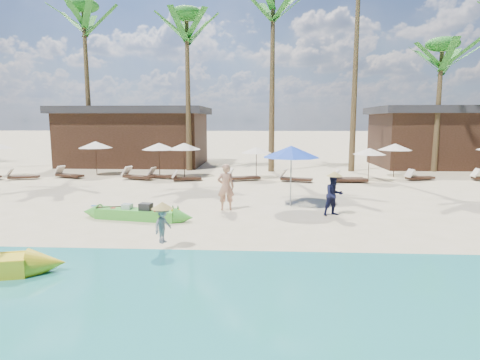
{
  "coord_description": "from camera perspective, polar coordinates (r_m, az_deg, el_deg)",
  "views": [
    {
      "loc": [
        1.54,
        -12.33,
        3.3
      ],
      "look_at": [
        0.75,
        2.0,
        1.17
      ],
      "focal_mm": 30.0,
      "sensor_mm": 36.0,
      "label": 1
    }
  ],
  "objects": [
    {
      "name": "lounger_4_left",
      "position": [
        23.44,
        -14.51,
        0.6
      ],
      "size": [
        1.99,
        1.18,
        0.65
      ],
      "rotation": [
        0.0,
        0.0,
        -0.34
      ],
      "color": "#3C2218",
      "rests_on": "ground"
    },
    {
      "name": "resort_parasol_5",
      "position": [
        23.81,
        -7.97,
        4.77
      ],
      "size": [
        1.96,
        1.96,
        2.02
      ],
      "color": "#3C2218",
      "rests_on": "ground"
    },
    {
      "name": "lounger_4_right",
      "position": [
        23.57,
        -11.23,
        0.68
      ],
      "size": [
        1.74,
        0.99,
        0.56
      ],
      "rotation": [
        0.0,
        0.0,
        -0.3
      ],
      "color": "#3C2218",
      "rests_on": "ground"
    },
    {
      "name": "lounger_7_right",
      "position": [
        22.33,
        15.09,
        0.19
      ],
      "size": [
        1.91,
        0.67,
        0.64
      ],
      "rotation": [
        0.0,
        0.0,
        -0.05
      ],
      "color": "#3C2218",
      "rests_on": "ground"
    },
    {
      "name": "pavilion_west",
      "position": [
        31.34,
        -14.64,
        6.12
      ],
      "size": [
        10.8,
        6.6,
        4.3
      ],
      "color": "#3C2218",
      "rests_on": "ground"
    },
    {
      "name": "lounger_6_right",
      "position": [
        22.06,
        7.7,
        0.27
      ],
      "size": [
        1.86,
        1.02,
        0.6
      ],
      "rotation": [
        0.0,
        0.0,
        -0.29
      ],
      "color": "#3C2218",
      "rests_on": "ground"
    },
    {
      "name": "resort_parasol_6",
      "position": [
        22.98,
        2.35,
        4.3
      ],
      "size": [
        1.77,
        1.77,
        1.83
      ],
      "color": "#3C2218",
      "rests_on": "ground"
    },
    {
      "name": "pavilion_east",
      "position": [
        32.35,
        25.96,
        5.62
      ],
      "size": [
        8.8,
        6.6,
        4.3
      ],
      "color": "#3C2218",
      "rests_on": "ground"
    },
    {
      "name": "lounger_6_left",
      "position": [
        22.22,
        0.16,
        0.45
      ],
      "size": [
        1.99,
        1.15,
        0.65
      ],
      "rotation": [
        0.0,
        0.0,
        0.32
      ],
      "color": "#3C2218",
      "rests_on": "ground"
    },
    {
      "name": "resort_parasol_8",
      "position": [
        25.25,
        21.19,
        4.41
      ],
      "size": [
        1.92,
        1.92,
        1.98
      ],
      "color": "#3C2218",
      "rests_on": "ground"
    },
    {
      "name": "lounger_3_left",
      "position": [
        25.87,
        -28.66,
        0.48
      ],
      "size": [
        1.75,
        0.99,
        0.57
      ],
      "rotation": [
        0.0,
        0.0,
        0.3
      ],
      "color": "#3C2218",
      "rests_on": "ground"
    },
    {
      "name": "resort_parasol_7",
      "position": [
        23.04,
        17.93,
        3.9
      ],
      "size": [
        1.77,
        1.77,
        1.83
      ],
      "color": "#3C2218",
      "rests_on": "ground"
    },
    {
      "name": "lounger_8_left",
      "position": [
        24.49,
        24.02,
        0.4
      ],
      "size": [
        1.75,
        0.99,
        0.57
      ],
      "rotation": [
        0.0,
        0.0,
        0.3
      ],
      "color": "#3C2218",
      "rests_on": "ground"
    },
    {
      "name": "ground",
      "position": [
        12.86,
        -3.85,
        -6.46
      ],
      "size": [
        240.0,
        240.0,
        0.0
      ],
      "primitive_type": "plane",
      "color": "beige",
      "rests_on": "ground"
    },
    {
      "name": "resort_parasol_3",
      "position": [
        25.96,
        -19.87,
        4.74
      ],
      "size": [
        2.0,
        2.0,
        2.06
      ],
      "color": "#3C2218",
      "rests_on": "ground"
    },
    {
      "name": "wet_sand_strip",
      "position": [
        8.19,
        -8.27,
        -15.41
      ],
      "size": [
        240.0,
        4.5,
        0.01
      ],
      "primitive_type": "cube",
      "color": "tan",
      "rests_on": "ground"
    },
    {
      "name": "vendor_yellow",
      "position": [
        10.53,
        -10.92,
        -6.25
      ],
      "size": [
        0.56,
        0.71,
        0.96
      ],
      "primitive_type": "imported",
      "rotation": [
        0.0,
        0.0,
        1.18
      ],
      "color": "gray",
      "rests_on": "ground"
    },
    {
      "name": "palm_3",
      "position": [
        27.56,
        -7.56,
        19.39
      ],
      "size": [
        2.08,
        2.08,
        10.52
      ],
      "color": "brown",
      "rests_on": "ground"
    },
    {
      "name": "vendor_green",
      "position": [
        14.39,
        13.2,
        -2.1
      ],
      "size": [
        0.86,
        0.76,
        1.45
      ],
      "primitive_type": "imported",
      "rotation": [
        0.0,
        0.0,
        0.36
      ],
      "color": "black",
      "rests_on": "ground"
    },
    {
      "name": "lounger_3_right",
      "position": [
        25.42,
        -23.28,
        0.74
      ],
      "size": [
        1.87,
        1.12,
        0.61
      ],
      "rotation": [
        0.0,
        0.0,
        -0.35
      ],
      "color": "#3C2218",
      "rests_on": "ground"
    },
    {
      "name": "lounger_7_left",
      "position": [
        22.87,
        14.95,
        0.32
      ],
      "size": [
        1.68,
        0.56,
        0.57
      ],
      "rotation": [
        0.0,
        0.0,
        0.03
      ],
      "color": "#3C2218",
      "rests_on": "ground"
    },
    {
      "name": "palm_6",
      "position": [
        29.37,
        26.72,
        14.89
      ],
      "size": [
        2.08,
        2.08,
        8.51
      ],
      "color": "brown",
      "rests_on": "ground"
    },
    {
      "name": "blue_umbrella",
      "position": [
        15.46,
        7.31,
        4.03
      ],
      "size": [
        2.19,
        2.19,
        2.36
      ],
      "color": "#99999E",
      "rests_on": "ground"
    },
    {
      "name": "palm_2",
      "position": [
        30.49,
        -21.26,
        19.0
      ],
      "size": [
        2.08,
        2.08,
        11.33
      ],
      "color": "brown",
      "rests_on": "ground"
    },
    {
      "name": "tourist",
      "position": [
        14.86,
        -2.03,
        -1.01
      ],
      "size": [
        0.68,
        0.49,
        1.73
      ],
      "primitive_type": "imported",
      "rotation": [
        0.0,
        0.0,
        3.27
      ],
      "color": "tan",
      "rests_on": "ground"
    },
    {
      "name": "lounger_5_left",
      "position": [
        22.32,
        -7.82,
        0.32
      ],
      "size": [
        1.7,
        0.89,
        0.55
      ],
      "rotation": [
        0.0,
        0.0,
        0.25
      ],
      "color": "#3C2218",
      "rests_on": "ground"
    },
    {
      "name": "green_canoe",
      "position": [
        13.99,
        -14.52,
        -4.68
      ],
      "size": [
        4.49,
        1.06,
        0.57
      ],
      "rotation": [
        0.0,
        0.0,
        -0.17
      ],
      "color": "green",
      "rests_on": "ground"
    },
    {
      "name": "resort_parasol_4",
      "position": [
        23.83,
        -11.46,
        4.72
      ],
      "size": [
        1.97,
        1.97,
        2.03
      ],
      "color": "#3C2218",
      "rests_on": "ground"
    },
    {
      "name": "palm_4",
      "position": [
        27.06,
        4.7,
        21.53
      ],
      "size": [
        2.08,
        2.08,
        11.7
      ],
      "color": "brown",
      "rests_on": "ground"
    }
  ]
}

